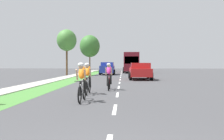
{
  "coord_description": "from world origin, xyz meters",
  "views": [
    {
      "loc": [
        0.27,
        -2.46,
        1.51
      ],
      "look_at": [
        -0.73,
        18.91,
        0.98
      ],
      "focal_mm": 37.41,
      "sensor_mm": 36.0,
      "label": 1
    }
  ],
  "objects_px": {
    "cyclist_distant": "(109,76)",
    "street_tree_near": "(67,40)",
    "street_tree_far": "(90,46)",
    "pickup_red": "(140,71)",
    "bus_maroon": "(130,62)",
    "suv_blue": "(107,68)",
    "cyclist_trailing": "(88,78)",
    "cyclist_lead": "(82,82)"
  },
  "relations": [
    {
      "from": "cyclist_trailing",
      "to": "street_tree_far",
      "type": "height_order",
      "value": "street_tree_far"
    },
    {
      "from": "bus_maroon",
      "to": "street_tree_far",
      "type": "relative_size",
      "value": 1.5
    },
    {
      "from": "cyclist_lead",
      "to": "suv_blue",
      "type": "relative_size",
      "value": 0.37
    },
    {
      "from": "cyclist_trailing",
      "to": "pickup_red",
      "type": "height_order",
      "value": "pickup_red"
    },
    {
      "from": "bus_maroon",
      "to": "street_tree_near",
      "type": "bearing_deg",
      "value": -125.4
    },
    {
      "from": "cyclist_lead",
      "to": "pickup_red",
      "type": "distance_m",
      "value": 14.38
    },
    {
      "from": "cyclist_lead",
      "to": "street_tree_near",
      "type": "height_order",
      "value": "street_tree_near"
    },
    {
      "from": "bus_maroon",
      "to": "cyclist_distant",
      "type": "bearing_deg",
      "value": -94.28
    },
    {
      "from": "cyclist_distant",
      "to": "street_tree_near",
      "type": "xyz_separation_m",
      "value": [
        -6.65,
        17.07,
        3.86
      ]
    },
    {
      "from": "suv_blue",
      "to": "bus_maroon",
      "type": "relative_size",
      "value": 0.41
    },
    {
      "from": "pickup_red",
      "to": "street_tree_far",
      "type": "relative_size",
      "value": 0.66
    },
    {
      "from": "street_tree_near",
      "to": "street_tree_far",
      "type": "relative_size",
      "value": 0.79
    },
    {
      "from": "pickup_red",
      "to": "cyclist_distant",
      "type": "bearing_deg",
      "value": -104.61
    },
    {
      "from": "suv_blue",
      "to": "bus_maroon",
      "type": "height_order",
      "value": "bus_maroon"
    },
    {
      "from": "pickup_red",
      "to": "street_tree_near",
      "type": "distance_m",
      "value": 12.41
    },
    {
      "from": "street_tree_far",
      "to": "suv_blue",
      "type": "bearing_deg",
      "value": -73.0
    },
    {
      "from": "cyclist_lead",
      "to": "bus_maroon",
      "type": "bearing_deg",
      "value": 84.86
    },
    {
      "from": "cyclist_trailing",
      "to": "bus_maroon",
      "type": "height_order",
      "value": "bus_maroon"
    },
    {
      "from": "pickup_red",
      "to": "suv_blue",
      "type": "relative_size",
      "value": 1.09
    },
    {
      "from": "suv_blue",
      "to": "street_tree_far",
      "type": "height_order",
      "value": "street_tree_far"
    },
    {
      "from": "suv_blue",
      "to": "pickup_red",
      "type": "bearing_deg",
      "value": -69.32
    },
    {
      "from": "bus_maroon",
      "to": "suv_blue",
      "type": "bearing_deg",
      "value": -111.15
    },
    {
      "from": "pickup_red",
      "to": "bus_maroon",
      "type": "relative_size",
      "value": 0.44
    },
    {
      "from": "cyclist_lead",
      "to": "street_tree_near",
      "type": "bearing_deg",
      "value": 105.2
    },
    {
      "from": "pickup_red",
      "to": "bus_maroon",
      "type": "xyz_separation_m",
      "value": [
        -0.31,
        19.89,
        1.15
      ]
    },
    {
      "from": "suv_blue",
      "to": "street_tree_near",
      "type": "bearing_deg",
      "value": -149.71
    },
    {
      "from": "cyclist_trailing",
      "to": "cyclist_distant",
      "type": "relative_size",
      "value": 1.0
    },
    {
      "from": "cyclist_trailing",
      "to": "bus_maroon",
      "type": "distance_m",
      "value": 31.66
    },
    {
      "from": "pickup_red",
      "to": "street_tree_near",
      "type": "height_order",
      "value": "street_tree_near"
    },
    {
      "from": "cyclist_distant",
      "to": "street_tree_near",
      "type": "height_order",
      "value": "street_tree_near"
    },
    {
      "from": "cyclist_distant",
      "to": "pickup_red",
      "type": "distance_m",
      "value": 9.97
    },
    {
      "from": "suv_blue",
      "to": "bus_maroon",
      "type": "bearing_deg",
      "value": 68.85
    },
    {
      "from": "cyclist_distant",
      "to": "street_tree_far",
      "type": "bearing_deg",
      "value": 99.88
    },
    {
      "from": "street_tree_near",
      "to": "cyclist_distant",
      "type": "bearing_deg",
      "value": -68.7
    },
    {
      "from": "suv_blue",
      "to": "street_tree_far",
      "type": "bearing_deg",
      "value": 107.0
    },
    {
      "from": "cyclist_lead",
      "to": "cyclist_trailing",
      "type": "relative_size",
      "value": 1.0
    },
    {
      "from": "cyclist_distant",
      "to": "cyclist_lead",
      "type": "bearing_deg",
      "value": -100.95
    },
    {
      "from": "cyclist_distant",
      "to": "bus_maroon",
      "type": "distance_m",
      "value": 29.65
    },
    {
      "from": "street_tree_far",
      "to": "street_tree_near",
      "type": "bearing_deg",
      "value": -91.26
    },
    {
      "from": "cyclist_trailing",
      "to": "suv_blue",
      "type": "height_order",
      "value": "suv_blue"
    },
    {
      "from": "pickup_red",
      "to": "bus_maroon",
      "type": "bearing_deg",
      "value": 90.88
    },
    {
      "from": "suv_blue",
      "to": "bus_maroon",
      "type": "distance_m",
      "value": 10.16
    }
  ]
}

